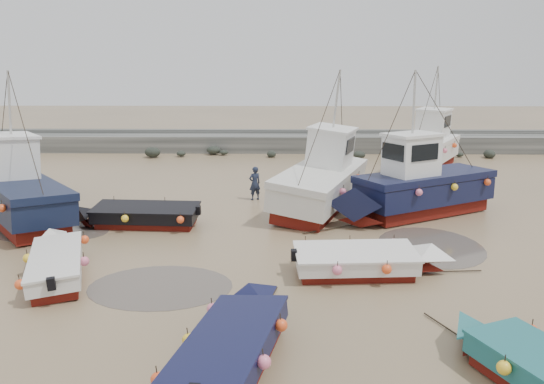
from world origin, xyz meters
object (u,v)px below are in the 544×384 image
(cabin_boat_1, at_px, (322,177))
(person, at_px, (255,200))
(dinghy_1, at_px, (238,337))
(dinghy_0, at_px, (58,259))
(cabin_boat_2, at_px, (415,186))
(dinghy_2, at_px, (539,365))
(dinghy_5, at_px, (367,258))
(cabin_boat_0, at_px, (14,190))
(dinghy_4, at_px, (137,213))
(cabin_boat_3, at_px, (430,145))

(cabin_boat_1, relative_size, person, 6.31)
(dinghy_1, relative_size, person, 3.83)
(dinghy_0, height_order, cabin_boat_2, cabin_boat_2)
(cabin_boat_2, relative_size, person, 5.32)
(dinghy_0, bearing_deg, cabin_boat_2, 7.77)
(dinghy_2, relative_size, dinghy_5, 0.89)
(cabin_boat_2, bearing_deg, dinghy_5, 126.59)
(dinghy_5, distance_m, person, 9.97)
(dinghy_1, height_order, dinghy_2, same)
(dinghy_2, xyz_separation_m, dinghy_5, (-2.61, 6.01, -0.01))
(dinghy_1, bearing_deg, dinghy_2, 3.64)
(cabin_boat_0, relative_size, cabin_boat_2, 0.96)
(dinghy_4, bearing_deg, dinghy_5, -116.76)
(dinghy_4, relative_size, cabin_boat_1, 0.64)
(dinghy_1, xyz_separation_m, cabin_boat_1, (2.95, 13.23, 0.78))
(dinghy_4, height_order, dinghy_5, same)
(dinghy_4, xyz_separation_m, cabin_boat_3, (15.37, 12.49, 0.85))
(cabin_boat_0, height_order, cabin_boat_1, same)
(dinghy_1, height_order, cabin_boat_1, cabin_boat_1)
(dinghy_2, height_order, person, dinghy_2)
(cabin_boat_1, distance_m, cabin_boat_2, 4.24)
(cabin_boat_1, height_order, cabin_boat_2, same)
(cabin_boat_1, xyz_separation_m, person, (-3.20, 0.85, -1.32))
(dinghy_0, relative_size, dinghy_5, 1.00)
(cabin_boat_3, distance_m, person, 13.66)
(cabin_boat_1, bearing_deg, cabin_boat_0, -147.78)
(dinghy_5, xyz_separation_m, cabin_boat_0, (-13.97, 5.62, 0.80))
(dinghy_1, bearing_deg, dinghy_0, 154.92)
(dinghy_5, relative_size, cabin_boat_2, 0.70)
(dinghy_0, xyz_separation_m, cabin_boat_3, (16.57, 17.64, 0.84))
(dinghy_0, height_order, dinghy_4, same)
(dinghy_4, distance_m, person, 6.25)
(dinghy_1, distance_m, cabin_boat_1, 13.58)
(dinghy_0, relative_size, dinghy_4, 0.93)
(dinghy_4, relative_size, person, 4.04)
(dinghy_4, distance_m, cabin_boat_3, 19.83)
(dinghy_0, relative_size, cabin_boat_3, 0.74)
(dinghy_1, height_order, person, dinghy_1)
(dinghy_5, height_order, cabin_boat_0, cabin_boat_0)
(dinghy_5, bearing_deg, dinghy_2, 19.82)
(dinghy_1, height_order, dinghy_5, same)
(dinghy_1, xyz_separation_m, dinghy_4, (-4.90, 9.93, -0.00))
(dinghy_5, bearing_deg, person, -160.13)
(cabin_boat_3, bearing_deg, dinghy_5, -79.96)
(cabin_boat_1, bearing_deg, dinghy_5, -63.83)
(cabin_boat_0, bearing_deg, dinghy_5, -62.41)
(dinghy_4, bearing_deg, cabin_boat_1, -63.97)
(dinghy_1, distance_m, dinghy_5, 6.20)
(dinghy_1, relative_size, cabin_boat_1, 0.61)
(person, bearing_deg, cabin_boat_0, -9.92)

